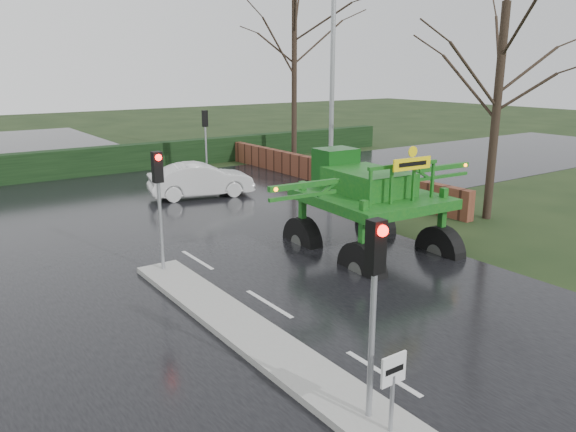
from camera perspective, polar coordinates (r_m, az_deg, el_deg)
ground at (r=11.40m, az=9.55°, el=-15.55°), size 140.00×140.00×0.00m
road_main at (r=19.16m, az=-11.86°, el=-2.81°), size 14.00×80.00×0.02m
road_cross at (r=24.61m, az=-17.46°, el=0.76°), size 80.00×12.00×0.02m
median_island at (r=12.75m, az=-4.44°, el=-11.46°), size 1.20×10.00×0.16m
hedge_row at (r=32.05m, az=-22.04°, el=4.89°), size 44.00×0.90×1.50m
brick_wall at (r=29.28m, az=2.37°, el=4.82°), size 0.40×20.00×1.20m
keep_left_sign at (r=9.16m, az=10.62°, el=-16.12°), size 0.50×0.07×1.35m
traffic_signal_near at (r=8.80m, az=8.80°, el=-6.25°), size 0.26×0.33×3.52m
traffic_signal_mid at (r=15.79m, az=-13.02°, el=3.03°), size 0.26×0.33×3.52m
traffic_signal_far at (r=30.26m, az=-8.41°, el=8.81°), size 0.26×0.33×3.52m
street_light_right at (r=24.26m, az=3.97°, el=15.49°), size 3.85×0.30×10.00m
tree_right_near at (r=22.59m, az=20.66°, el=12.63°), size 5.60×5.60×9.64m
tree_right_far at (r=34.34m, az=0.65°, el=16.20°), size 7.00×7.00×12.05m
crop_sprayer at (r=16.04m, az=7.27°, el=1.66°), size 7.91×5.14×4.42m
white_sedan at (r=25.87m, az=-8.76°, el=1.94°), size 4.88×2.64×1.53m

